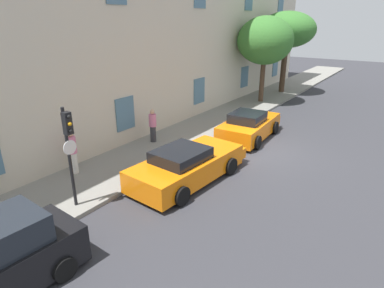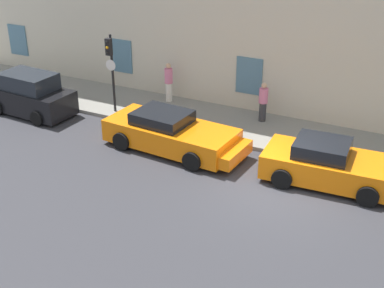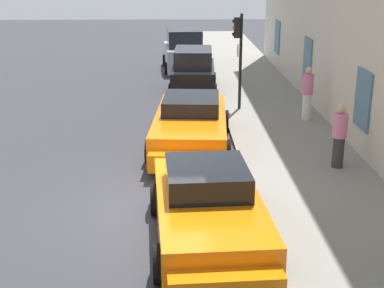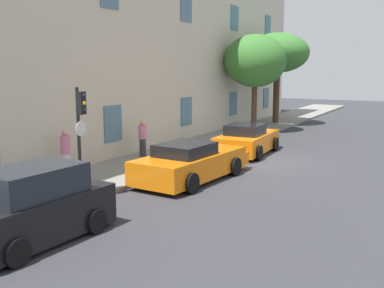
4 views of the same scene
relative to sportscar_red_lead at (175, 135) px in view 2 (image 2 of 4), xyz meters
The scene contains 8 objects.
ground_plane 4.26m from the sportscar_red_lead, 13.70° to the right, with size 80.00×80.00×0.00m, color #333338.
sidewalk 4.99m from the sportscar_red_lead, 34.27° to the left, with size 60.00×3.17×0.14m, color gray.
sportscar_red_lead is the anchor object (origin of this frame).
sportscar_yellow_flank 5.57m from the sportscar_red_lead, ahead, with size 4.58×2.26×1.38m.
hatchback_distant 6.92m from the sportscar_red_lead, behind, with size 3.76×1.95×1.72m.
traffic_light 4.49m from the sportscar_red_lead, 155.85° to the left, with size 0.44×0.36×3.18m.
pedestrian_admiring 4.06m from the sportscar_red_lead, 60.98° to the left, with size 0.39×0.39×1.58m.
pedestrian_strolling 4.44m from the sportscar_red_lead, 122.02° to the left, with size 0.47×0.47×1.68m.
Camera 2 is at (3.93, -13.57, 8.38)m, focal length 48.91 mm.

